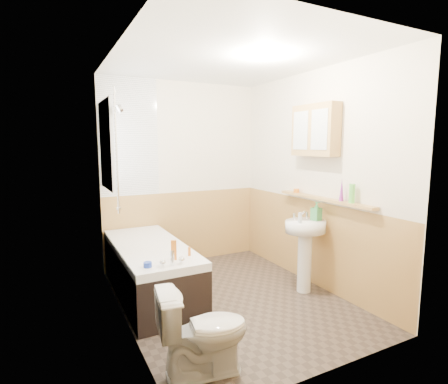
{
  "coord_description": "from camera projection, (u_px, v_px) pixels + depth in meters",
  "views": [
    {
      "loc": [
        -1.7,
        -3.16,
        1.66
      ],
      "look_at": [
        0.0,
        0.15,
        1.15
      ],
      "focal_mm": 28.0,
      "sensor_mm": 36.0,
      "label": 1
    }
  ],
  "objects": [
    {
      "name": "tile_return_back",
      "position": [
        129.0,
        137.0,
        4.43
      ],
      "size": [
        0.75,
        0.01,
        1.5
      ],
      "primitive_type": "cube",
      "color": "white",
      "rests_on": "wall_back"
    },
    {
      "name": "wainscot_back",
      "position": [
        184.0,
        227.0,
        4.93
      ],
      "size": [
        2.2,
        0.01,
        1.0
      ],
      "primitive_type": "cube",
      "color": "tan",
      "rests_on": "wall_back"
    },
    {
      "name": "wainscot_right",
      "position": [
        310.0,
        241.0,
        4.2
      ],
      "size": [
        0.01,
        2.8,
        1.0
      ],
      "primitive_type": "cube",
      "color": "tan",
      "rests_on": "wall_right"
    },
    {
      "name": "ceiling",
      "position": [
        231.0,
        58.0,
        3.44
      ],
      "size": [
        2.8,
        2.8,
        0.0
      ],
      "primitive_type": "plane",
      "rotation": [
        3.14,
        0.0,
        0.0
      ],
      "color": "white",
      "rests_on": "ground"
    },
    {
      "name": "wall_front",
      "position": [
        329.0,
        205.0,
        2.37
      ],
      "size": [
        2.2,
        0.02,
        2.5
      ],
      "primitive_type": "cube",
      "color": "#EFE1C5",
      "rests_on": "ground"
    },
    {
      "name": "soap_bottle",
      "position": [
        316.0,
        216.0,
        3.88
      ],
      "size": [
        0.12,
        0.22,
        0.1
      ],
      "primitive_type": "imported",
      "rotation": [
        0.0,
        0.0,
        0.15
      ],
      "color": "#388447",
      "rests_on": "sink"
    },
    {
      "name": "floor",
      "position": [
        230.0,
        299.0,
        3.78
      ],
      "size": [
        2.8,
        2.8,
        0.0
      ],
      "primitive_type": "plane",
      "color": "#312823",
      "rests_on": "ground"
    },
    {
      "name": "foam_can",
      "position": [
        352.0,
        193.0,
        3.52
      ],
      "size": [
        0.07,
        0.07,
        0.19
      ],
      "primitive_type": "cylinder",
      "rotation": [
        0.0,
        0.0,
        0.28
      ],
      "color": "#59C647",
      "rests_on": "pine_shelf"
    },
    {
      "name": "medicine_cabinet",
      "position": [
        315.0,
        130.0,
        3.9
      ],
      "size": [
        0.16,
        0.64,
        0.57
      ],
      "color": "tan",
      "rests_on": "wall_right"
    },
    {
      "name": "window",
      "position": [
        107.0,
        145.0,
        3.91
      ],
      "size": [
        0.03,
        0.79,
        0.99
      ],
      "color": "white",
      "rests_on": "wall_left"
    },
    {
      "name": "toilet",
      "position": [
        203.0,
        332.0,
        2.51
      ],
      "size": [
        0.71,
        0.47,
        0.65
      ],
      "primitive_type": "imported",
      "rotation": [
        0.0,
        0.0,
        1.41
      ],
      "color": "white",
      "rests_on": "floor"
    },
    {
      "name": "black_jar",
      "position": [
        296.0,
        191.0,
        4.3
      ],
      "size": [
        0.09,
        0.09,
        0.05
      ],
      "primitive_type": "cylinder",
      "rotation": [
        0.0,
        0.0,
        -0.41
      ],
      "color": "orange",
      "rests_on": "pine_shelf"
    },
    {
      "name": "wainscot_front",
      "position": [
        323.0,
        308.0,
        2.49
      ],
      "size": [
        2.2,
        0.01,
        1.0
      ],
      "primitive_type": "cube",
      "color": "tan",
      "rests_on": "wall_front"
    },
    {
      "name": "green_bottle",
      "position": [
        342.0,
        190.0,
        3.64
      ],
      "size": [
        0.06,
        0.06,
        0.24
      ],
      "primitive_type": "cone",
      "rotation": [
        0.0,
        0.0,
        0.23
      ],
      "color": "purple",
      "rests_on": "pine_shelf"
    },
    {
      "name": "bathtub",
      "position": [
        150.0,
        268.0,
        3.86
      ],
      "size": [
        0.7,
        1.72,
        0.71
      ],
      "color": "black",
      "rests_on": "floor"
    },
    {
      "name": "cream_jar",
      "position": [
        148.0,
        265.0,
        3.1
      ],
      "size": [
        0.09,
        0.09,
        0.05
      ],
      "primitive_type": "cylinder",
      "rotation": [
        0.0,
        0.0,
        -0.31
      ],
      "color": "#19339E",
      "rests_on": "bathtub"
    },
    {
      "name": "wall_right",
      "position": [
        313.0,
        179.0,
        4.11
      ],
      "size": [
        0.02,
        2.8,
        2.5
      ],
      "primitive_type": "cube",
      "color": "#EFE1C5",
      "rests_on": "ground"
    },
    {
      "name": "blue_gel",
      "position": [
        174.0,
        250.0,
        3.3
      ],
      "size": [
        0.06,
        0.05,
        0.19
      ],
      "primitive_type": "cube",
      "rotation": [
        0.0,
        0.0,
        -0.31
      ],
      "color": "orange",
      "rests_on": "bathtub"
    },
    {
      "name": "orange_bottle",
      "position": [
        189.0,
        251.0,
        3.42
      ],
      "size": [
        0.03,
        0.03,
        0.09
      ],
      "primitive_type": "cylinder",
      "rotation": [
        0.0,
        0.0,
        0.1
      ],
      "color": "orange",
      "rests_on": "bathtub"
    },
    {
      "name": "wall_back",
      "position": [
        183.0,
        174.0,
        4.85
      ],
      "size": [
        2.2,
        0.02,
        2.5
      ],
      "primitive_type": "cube",
      "color": "#EFE1C5",
      "rests_on": "ground"
    },
    {
      "name": "shower_riser",
      "position": [
        117.0,
        141.0,
        3.5
      ],
      "size": [
        0.11,
        0.08,
        1.27
      ],
      "color": "silver",
      "rests_on": "wall_left"
    },
    {
      "name": "clear_bottle",
      "position": [
        300.0,
        218.0,
        3.74
      ],
      "size": [
        0.05,
        0.05,
        0.11
      ],
      "primitive_type": "cylinder",
      "rotation": [
        0.0,
        0.0,
        0.19
      ],
      "color": "silver",
      "rests_on": "sink"
    },
    {
      "name": "wall_left",
      "position": [
        121.0,
        191.0,
        3.1
      ],
      "size": [
        0.02,
        2.8,
        2.5
      ],
      "primitive_type": "cube",
      "color": "#EFE1C5",
      "rests_on": "ground"
    },
    {
      "name": "tile_cladding_left",
      "position": [
        123.0,
        190.0,
        3.11
      ],
      "size": [
        0.01,
        2.8,
        2.5
      ],
      "primitive_type": "cube",
      "color": "white",
      "rests_on": "wall_left"
    },
    {
      "name": "sink",
      "position": [
        305.0,
        241.0,
        3.9
      ],
      "size": [
        0.48,
        0.39,
        0.93
      ],
      "rotation": [
        0.0,
        0.0,
        -0.05
      ],
      "color": "white",
      "rests_on": "floor"
    },
    {
      "name": "pine_shelf",
      "position": [
        323.0,
        199.0,
        3.89
      ],
      "size": [
        0.1,
        1.4,
        0.03
      ],
      "primitive_type": "cube",
      "color": "tan",
      "rests_on": "wall_right"
    }
  ]
}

